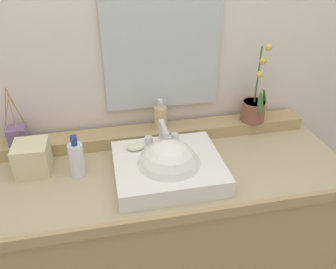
{
  "coord_description": "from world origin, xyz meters",
  "views": [
    {
      "loc": [
        -0.24,
        -1.13,
        1.72
      ],
      "look_at": [
        -0.01,
        -0.02,
        1.04
      ],
      "focal_mm": 37.24,
      "sensor_mm": 36.0,
      "label": 1
    }
  ],
  "objects_px": {
    "potted_plant": "(254,107)",
    "tissue_box": "(32,158)",
    "reed_diffuser": "(17,135)",
    "soap_dispenser": "(160,117)",
    "sink_basin": "(169,169)",
    "lotion_bottle": "(77,159)",
    "soap_bar": "(135,147)"
  },
  "relations": [
    {
      "from": "potted_plant",
      "to": "reed_diffuser",
      "type": "xyz_separation_m",
      "value": [
        -1.05,
        0.02,
        -0.03
      ]
    },
    {
      "from": "soap_bar",
      "to": "reed_diffuser",
      "type": "distance_m",
      "value": 0.5
    },
    {
      "from": "lotion_bottle",
      "to": "tissue_box",
      "type": "bearing_deg",
      "value": 160.8
    },
    {
      "from": "soap_bar",
      "to": "sink_basin",
      "type": "bearing_deg",
      "value": -43.97
    },
    {
      "from": "soap_dispenser",
      "to": "lotion_bottle",
      "type": "xyz_separation_m",
      "value": [
        -0.37,
        -0.2,
        -0.04
      ]
    },
    {
      "from": "soap_bar",
      "to": "potted_plant",
      "type": "xyz_separation_m",
      "value": [
        0.57,
        0.16,
        0.04
      ]
    },
    {
      "from": "reed_diffuser",
      "to": "tissue_box",
      "type": "xyz_separation_m",
      "value": [
        0.07,
        -0.14,
        -0.03
      ]
    },
    {
      "from": "reed_diffuser",
      "to": "tissue_box",
      "type": "distance_m",
      "value": 0.16
    },
    {
      "from": "soap_dispenser",
      "to": "reed_diffuser",
      "type": "xyz_separation_m",
      "value": [
        -0.61,
        0.0,
        -0.02
      ]
    },
    {
      "from": "lotion_bottle",
      "to": "tissue_box",
      "type": "distance_m",
      "value": 0.18
    },
    {
      "from": "lotion_bottle",
      "to": "soap_dispenser",
      "type": "bearing_deg",
      "value": 28.09
    },
    {
      "from": "potted_plant",
      "to": "tissue_box",
      "type": "height_order",
      "value": "potted_plant"
    },
    {
      "from": "sink_basin",
      "to": "potted_plant",
      "type": "relative_size",
      "value": 1.12
    },
    {
      "from": "sink_basin",
      "to": "soap_dispenser",
      "type": "bearing_deg",
      "value": 85.5
    },
    {
      "from": "sink_basin",
      "to": "lotion_bottle",
      "type": "relative_size",
      "value": 2.36
    },
    {
      "from": "reed_diffuser",
      "to": "lotion_bottle",
      "type": "relative_size",
      "value": 1.44
    },
    {
      "from": "sink_basin",
      "to": "soap_bar",
      "type": "relative_size",
      "value": 5.91
    },
    {
      "from": "soap_bar",
      "to": "soap_dispenser",
      "type": "bearing_deg",
      "value": 51.86
    },
    {
      "from": "soap_dispenser",
      "to": "tissue_box",
      "type": "height_order",
      "value": "soap_dispenser"
    },
    {
      "from": "soap_bar",
      "to": "soap_dispenser",
      "type": "height_order",
      "value": "soap_dispenser"
    },
    {
      "from": "sink_basin",
      "to": "soap_dispenser",
      "type": "xyz_separation_m",
      "value": [
        0.02,
        0.28,
        0.08
      ]
    },
    {
      "from": "potted_plant",
      "to": "tissue_box",
      "type": "distance_m",
      "value": 0.99
    },
    {
      "from": "sink_basin",
      "to": "tissue_box",
      "type": "distance_m",
      "value": 0.54
    },
    {
      "from": "sink_basin",
      "to": "tissue_box",
      "type": "xyz_separation_m",
      "value": [
        -0.52,
        0.15,
        0.03
      ]
    },
    {
      "from": "sink_basin",
      "to": "tissue_box",
      "type": "height_order",
      "value": "sink_basin"
    },
    {
      "from": "soap_dispenser",
      "to": "potted_plant",
      "type": "bearing_deg",
      "value": -1.78
    },
    {
      "from": "sink_basin",
      "to": "reed_diffuser",
      "type": "distance_m",
      "value": 0.65
    },
    {
      "from": "potted_plant",
      "to": "reed_diffuser",
      "type": "relative_size",
      "value": 1.46
    },
    {
      "from": "sink_basin",
      "to": "tissue_box",
      "type": "bearing_deg",
      "value": 164.1
    },
    {
      "from": "soap_dispenser",
      "to": "sink_basin",
      "type": "bearing_deg",
      "value": -94.5
    },
    {
      "from": "soap_bar",
      "to": "tissue_box",
      "type": "xyz_separation_m",
      "value": [
        -0.4,
        0.04,
        -0.02
      ]
    },
    {
      "from": "potted_plant",
      "to": "soap_dispenser",
      "type": "xyz_separation_m",
      "value": [
        -0.44,
        0.01,
        -0.01
      ]
    }
  ]
}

